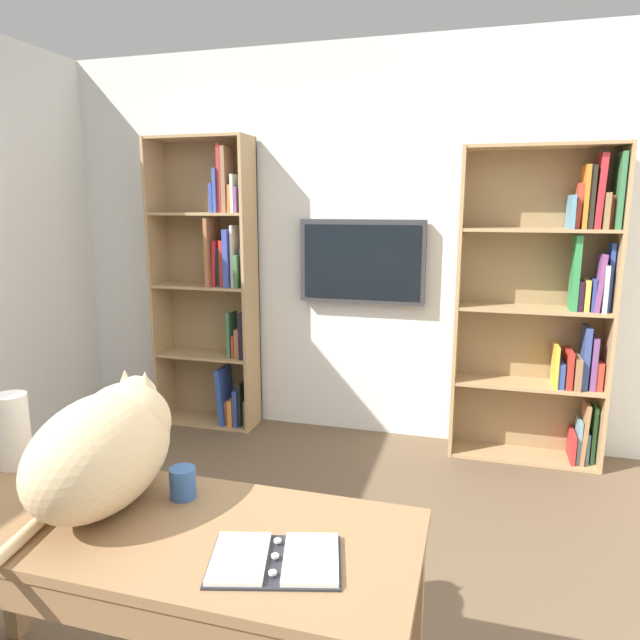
{
  "coord_description": "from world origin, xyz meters",
  "views": [
    {
      "loc": [
        -0.8,
        1.67,
        1.63
      ],
      "look_at": [
        -0.02,
        -1.07,
        1.05
      ],
      "focal_mm": 31.7,
      "sensor_mm": 36.0,
      "label": 1
    }
  ],
  "objects": [
    {
      "name": "bookshelf_right",
      "position": [
        1.05,
        -2.06,
        1.05
      ],
      "size": [
        0.75,
        0.28,
        2.1
      ],
      "color": "tan",
      "rests_on": "ground"
    },
    {
      "name": "wall_mounted_tv",
      "position": [
        -0.02,
        -2.15,
        1.25
      ],
      "size": [
        0.87,
        0.07,
        0.57
      ],
      "color": "#333338"
    },
    {
      "name": "desk",
      "position": [
        0.09,
        0.42,
        0.63
      ],
      "size": [
        1.59,
        0.57,
        0.75
      ],
      "color": "olive",
      "rests_on": "ground"
    },
    {
      "name": "paper_towel_roll",
      "position": [
        0.7,
        0.22,
        0.88
      ],
      "size": [
        0.11,
        0.11,
        0.26
      ],
      "primitive_type": "cylinder",
      "color": "white",
      "rests_on": "desk"
    },
    {
      "name": "coffee_mug",
      "position": [
        0.04,
        0.25,
        0.8
      ],
      "size": [
        0.08,
        0.08,
        0.1
      ],
      "primitive_type": "cylinder",
      "color": "#335999",
      "rests_on": "desk"
    },
    {
      "name": "open_binder",
      "position": [
        -0.35,
        0.48,
        0.76
      ],
      "size": [
        0.38,
        0.3,
        0.02
      ],
      "color": "#26262B",
      "rests_on": "desk"
    },
    {
      "name": "wall_back",
      "position": [
        0.0,
        -2.23,
        1.35
      ],
      "size": [
        4.52,
        0.06,
        2.7
      ],
      "primitive_type": "cube",
      "color": "silver",
      "rests_on": "ground"
    },
    {
      "name": "bookshelf_left",
      "position": [
        -1.25,
        -2.07,
        1.02
      ],
      "size": [
        0.93,
        0.28,
        1.99
      ],
      "color": "tan",
      "rests_on": "ground"
    },
    {
      "name": "cat",
      "position": [
        0.23,
        0.33,
        0.94
      ],
      "size": [
        0.32,
        0.69,
        0.37
      ],
      "color": "#D1B284",
      "rests_on": "desk"
    }
  ]
}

